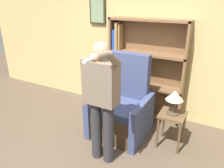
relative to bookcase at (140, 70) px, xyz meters
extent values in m
cube|color=tan|center=(-0.02, 0.16, 0.51)|extent=(8.00, 0.06, 2.80)
cube|color=#33281E|center=(-0.96, 0.11, 1.05)|extent=(0.34, 0.04, 0.54)
cube|color=gray|center=(-0.96, 0.08, 1.05)|extent=(0.28, 0.01, 0.48)
cube|color=brown|center=(-0.56, -0.02, 0.02)|extent=(0.04, 0.28, 1.82)
cube|color=brown|center=(0.82, -0.02, 0.02)|extent=(0.04, 0.28, 1.82)
cube|color=brown|center=(0.13, 0.11, 0.02)|extent=(1.42, 0.01, 1.82)
cube|color=brown|center=(0.13, -0.02, -0.87)|extent=(1.42, 0.28, 0.04)
cube|color=brown|center=(0.13, -0.02, -0.28)|extent=(1.42, 0.28, 0.04)
cube|color=brown|center=(0.13, -0.02, 0.33)|extent=(1.42, 0.28, 0.04)
cube|color=brown|center=(0.13, -0.02, 0.92)|extent=(1.42, 0.28, 0.04)
cube|color=orange|center=(-0.51, -0.02, -0.58)|extent=(0.05, 0.19, 0.54)
cube|color=#1E47B2|center=(-0.45, -0.02, -0.58)|extent=(0.05, 0.18, 0.54)
cube|color=red|center=(-0.40, -0.02, -0.58)|extent=(0.04, 0.15, 0.54)
cube|color=purple|center=(-0.36, -0.02, -0.63)|extent=(0.03, 0.20, 0.44)
cube|color=#9E7A47|center=(-0.52, -0.02, -0.08)|extent=(0.03, 0.20, 0.37)
cube|color=#238438|center=(-0.47, -0.02, -0.04)|extent=(0.04, 0.20, 0.43)
cube|color=white|center=(-0.43, -0.02, -0.05)|extent=(0.03, 0.19, 0.42)
cube|color=orange|center=(-0.39, -0.02, 0.01)|extent=(0.04, 0.22, 0.54)
cube|color=#1E47B2|center=(-0.50, -0.02, 0.53)|extent=(0.05, 0.18, 0.37)
cube|color=#9E7A47|center=(-0.45, -0.02, 0.60)|extent=(0.05, 0.20, 0.50)
cube|color=#9E7A47|center=(-0.40, -0.02, 0.58)|extent=(0.03, 0.16, 0.47)
cube|color=#4C3823|center=(0.01, -0.83, -0.67)|extent=(0.68, 0.77, 0.44)
cube|color=#3D4770|center=(0.01, -0.87, -0.39)|extent=(0.64, 0.65, 0.12)
cube|color=#3D4770|center=(0.01, -0.49, -0.12)|extent=(0.68, 0.16, 1.10)
cube|color=#3D4770|center=(-0.38, -0.83, -0.55)|extent=(0.10, 0.85, 0.68)
cube|color=#3D4770|center=(0.40, -0.83, -0.55)|extent=(0.10, 0.85, 0.68)
cylinder|color=#2D2D33|center=(-0.03, -1.50, -0.45)|extent=(0.15, 0.15, 0.88)
cylinder|color=#2D2D33|center=(0.17, -1.50, -0.45)|extent=(0.15, 0.15, 0.88)
cube|color=#756656|center=(0.07, -1.50, 0.28)|extent=(0.42, 0.24, 0.56)
sphere|color=tan|center=(0.07, -1.50, 0.69)|extent=(0.20, 0.20, 0.20)
cylinder|color=#756656|center=(-0.19, -1.50, 0.23)|extent=(0.09, 0.09, 0.65)
cylinder|color=#756656|center=(0.30, -1.61, 0.64)|extent=(0.09, 0.28, 0.23)
cylinder|color=#756656|center=(0.30, -1.86, 0.73)|extent=(0.08, 0.27, 0.10)
sphere|color=tan|center=(0.30, -1.99, 0.74)|extent=(0.09, 0.09, 0.09)
cylinder|color=white|center=(0.30, -2.08, 0.74)|extent=(0.04, 0.15, 0.04)
cube|color=brown|center=(0.84, -0.74, -0.36)|extent=(0.38, 0.38, 0.04)
cylinder|color=brown|center=(0.68, -0.90, -0.63)|extent=(0.04, 0.04, 0.51)
cylinder|color=brown|center=(1.00, -0.90, -0.63)|extent=(0.04, 0.04, 0.51)
cylinder|color=brown|center=(0.68, -0.58, -0.63)|extent=(0.04, 0.04, 0.51)
cylinder|color=brown|center=(1.00, -0.58, -0.63)|extent=(0.04, 0.04, 0.51)
cylinder|color=#4C4233|center=(0.84, -0.74, -0.32)|extent=(0.18, 0.18, 0.02)
cylinder|color=#4C4233|center=(0.84, -0.74, -0.21)|extent=(0.04, 0.04, 0.20)
cone|color=beige|center=(0.84, -0.74, -0.04)|extent=(0.26, 0.26, 0.14)
camera|label=1|loc=(1.40, -3.67, 1.28)|focal=35.00mm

